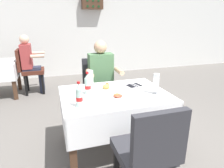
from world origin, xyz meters
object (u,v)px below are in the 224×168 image
object	(u,v)px
plate_far_diner	(108,87)
chair_far_diner_seat	(98,86)
seated_diner_far	(102,78)
beer_glass_middle	(156,84)
beer_glass_left	(90,78)
background_patron	(30,61)
cola_bottle_secondary	(88,85)
main_dining_table	(115,106)
background_chair_right	(28,68)
wall_bottle_rack	(92,1)
napkin_cutlery_set	(134,85)
cola_bottle_primary	(79,96)
chair_near_camera_side	(148,151)
plate_near_camera	(118,97)

from	to	relation	value
plate_far_diner	chair_far_diner_seat	bearing A→B (deg)	87.49
seated_diner_far	beer_glass_middle	bearing A→B (deg)	-65.62
beer_glass_left	background_patron	bearing A→B (deg)	113.47
beer_glass_left	cola_bottle_secondary	size ratio (longest dim) A/B	0.77
main_dining_table	chair_far_diner_seat	xyz separation A→B (m)	(0.00, 0.84, -0.02)
plate_far_diner	background_patron	bearing A→B (deg)	115.41
beer_glass_left	background_chair_right	xyz separation A→B (m)	(-0.94, 2.06, -0.29)
main_dining_table	plate_far_diner	xyz separation A→B (m)	(-0.03, 0.17, 0.19)
background_patron	wall_bottle_rack	distance (m)	2.38
beer_glass_left	napkin_cutlery_set	distance (m)	0.57
cola_bottle_primary	background_chair_right	size ratio (longest dim) A/B	0.26
cola_bottle_primary	napkin_cutlery_set	world-z (taller)	cola_bottle_primary
main_dining_table	plate_far_diner	size ratio (longest dim) A/B	4.75
chair_near_camera_side	beer_glass_middle	world-z (taller)	beer_glass_middle
plate_far_diner	cola_bottle_primary	distance (m)	0.59
plate_near_camera	background_patron	xyz separation A→B (m)	(-1.09, 2.58, -0.04)
chair_near_camera_side	beer_glass_left	world-z (taller)	chair_near_camera_side
main_dining_table	plate_near_camera	distance (m)	0.23
background_chair_right	seated_diner_far	bearing A→B (deg)	-54.85
chair_far_diner_seat	napkin_cutlery_set	xyz separation A→B (m)	(0.32, -0.66, 0.19)
main_dining_table	plate_far_diner	distance (m)	0.25
plate_far_diner	wall_bottle_rack	xyz separation A→B (m)	(0.56, 3.39, 1.27)
main_dining_table	background_chair_right	size ratio (longest dim) A/B	1.25
chair_far_diner_seat	chair_near_camera_side	distance (m)	1.69
background_chair_right	background_patron	bearing A→B (deg)	0.00
napkin_cutlery_set	background_patron	size ratio (longest dim) A/B	0.16
chair_near_camera_side	wall_bottle_rack	distance (m)	4.67
background_patron	plate_near_camera	bearing A→B (deg)	-67.11
background_chair_right	napkin_cutlery_set	bearing A→B (deg)	-56.62
napkin_cutlery_set	cola_bottle_secondary	bearing A→B (deg)	-169.34
beer_glass_left	seated_diner_far	bearing A→B (deg)	56.67
napkin_cutlery_set	plate_near_camera	bearing A→B (deg)	-135.22
beer_glass_left	beer_glass_middle	xyz separation A→B (m)	(0.65, -0.52, 0.02)
plate_near_camera	beer_glass_middle	size ratio (longest dim) A/B	1.04
main_dining_table	chair_far_diner_seat	size ratio (longest dim) A/B	1.25
napkin_cutlery_set	background_patron	bearing A→B (deg)	122.50
chair_near_camera_side	plate_far_diner	size ratio (longest dim) A/B	3.79
cola_bottle_primary	wall_bottle_rack	bearing A→B (deg)	75.75
main_dining_table	wall_bottle_rack	distance (m)	3.88
napkin_cutlery_set	chair_far_diner_seat	bearing A→B (deg)	116.16
chair_near_camera_side	plate_far_diner	distance (m)	1.03
main_dining_table	background_chair_right	distance (m)	2.68
plate_near_camera	cola_bottle_secondary	world-z (taller)	cola_bottle_secondary
chair_near_camera_side	wall_bottle_rack	bearing A→B (deg)	83.17
napkin_cutlery_set	background_patron	xyz separation A→B (m)	(-1.43, 2.24, -0.03)
beer_glass_left	napkin_cutlery_set	bearing A→B (deg)	-18.46
beer_glass_middle	napkin_cutlery_set	xyz separation A→B (m)	(-0.12, 0.34, -0.11)
plate_far_diner	beer_glass_left	bearing A→B (deg)	132.12
background_chair_right	wall_bottle_rack	size ratio (longest dim) A/B	1.73
napkin_cutlery_set	beer_glass_left	bearing A→B (deg)	161.54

